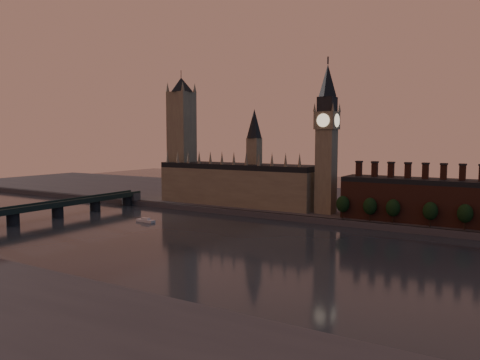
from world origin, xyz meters
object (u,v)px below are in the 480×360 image
object	(u,v)px
westminster_bridge	(32,211)
river_boat	(146,220)
victoria_tower	(182,134)
big_ben	(327,137)

from	to	relation	value
westminster_bridge	river_boat	distance (m)	76.84
victoria_tower	big_ben	xyz separation A→B (m)	(130.00, -5.00, -2.26)
victoria_tower	river_boat	distance (m)	103.50
big_ben	westminster_bridge	world-z (taller)	big_ben
victoria_tower	river_boat	bearing A→B (deg)	-68.44
victoria_tower	big_ben	bearing A→B (deg)	-2.20
victoria_tower	westminster_bridge	distance (m)	133.21
westminster_bridge	river_boat	world-z (taller)	westminster_bridge
big_ben	river_boat	xyz separation A→B (m)	(-98.50, -74.72, -55.75)
river_boat	big_ben	bearing A→B (deg)	39.84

